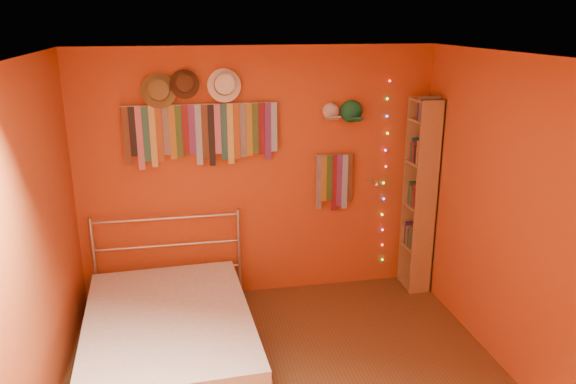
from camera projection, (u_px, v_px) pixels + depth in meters
back_wall at (259, 175)px, 5.54m from camera, size 3.50×0.02×2.50m
right_wall at (522, 225)px, 4.22m from camera, size 0.02×3.50×2.50m
left_wall at (26, 262)px, 3.58m from camera, size 0.02×3.50×2.50m
ceiling at (295, 58)px, 3.53m from camera, size 3.50×3.50×0.02m
tie_rack at (201, 131)px, 5.24m from camera, size 1.45×0.03×0.60m
small_tie_rack at (335, 180)px, 5.64m from camera, size 0.40×0.03×0.59m
fedora_olive at (159, 91)px, 5.02m from camera, size 0.32×0.17×0.31m
fedora_brown at (185, 84)px, 5.06m from camera, size 0.27×0.15×0.26m
fedora_white at (224, 85)px, 5.12m from camera, size 0.31×0.17×0.31m
cap_white at (331, 111)px, 5.43m from camera, size 0.17×0.22×0.17m
cap_green at (351, 112)px, 5.47m from camera, size 0.20×0.25×0.20m
fairy_lights at (385, 175)px, 5.75m from camera, size 0.06×0.02×1.93m
reading_lamp at (376, 184)px, 5.58m from camera, size 0.06×0.27×0.08m
bookshelf at (424, 195)px, 5.70m from camera, size 0.25×0.34×2.00m
bed at (169, 335)px, 4.66m from camera, size 1.52×1.99×0.95m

